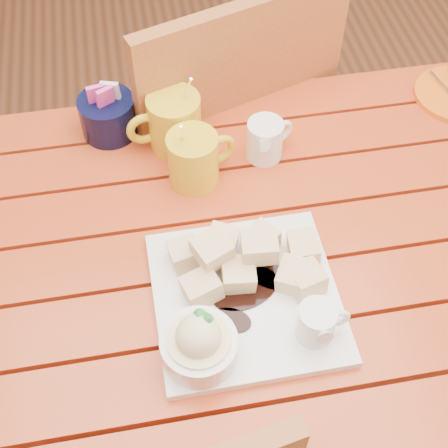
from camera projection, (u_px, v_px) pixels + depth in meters
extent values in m
plane|color=#552C18|center=(228.00, 408.00, 1.66)|extent=(5.00, 5.00, 0.00)
cube|color=#9A2F13|center=(274.00, 447.00, 0.87)|extent=(1.20, 0.11, 0.03)
cube|color=#9A2F13|center=(257.00, 371.00, 0.94)|extent=(1.20, 0.11, 0.03)
cube|color=#9A2F13|center=(242.00, 306.00, 1.01)|extent=(1.20, 0.11, 0.03)
cube|color=#9A2F13|center=(229.00, 249.00, 1.08)|extent=(1.20, 0.11, 0.03)
cube|color=#9A2F13|center=(218.00, 199.00, 1.14)|extent=(1.20, 0.11, 0.03)
cube|color=#9A2F13|center=(208.00, 155.00, 1.21)|extent=(1.20, 0.11, 0.03)
cube|color=#9A2F13|center=(199.00, 115.00, 1.28)|extent=(1.20, 0.11, 0.03)
cube|color=#9A2F13|center=(199.00, 129.00, 1.33)|extent=(1.12, 0.04, 0.08)
cylinder|color=#9A2F13|center=(409.00, 194.00, 1.64)|extent=(0.06, 0.06, 0.72)
cube|color=white|center=(246.00, 298.00, 0.99)|extent=(0.29, 0.29, 0.02)
cube|color=gold|center=(295.00, 276.00, 0.98)|extent=(0.07, 0.07, 0.04)
cube|color=gold|center=(262.00, 239.00, 1.02)|extent=(0.07, 0.07, 0.04)
cube|color=gold|center=(185.00, 254.00, 1.01)|extent=(0.06, 0.06, 0.04)
cube|color=gold|center=(212.00, 250.00, 0.97)|extent=(0.07, 0.07, 0.04)
cube|color=gold|center=(201.00, 288.00, 0.97)|extent=(0.06, 0.06, 0.04)
cube|color=gold|center=(222.00, 243.00, 1.02)|extent=(0.07, 0.07, 0.04)
cube|color=gold|center=(303.00, 249.00, 1.01)|extent=(0.06, 0.06, 0.04)
cube|color=gold|center=(238.00, 275.00, 0.98)|extent=(0.06, 0.06, 0.04)
cube|color=gold|center=(259.00, 246.00, 0.97)|extent=(0.06, 0.06, 0.04)
cube|color=gold|center=(306.00, 279.00, 0.98)|extent=(0.06, 0.06, 0.04)
cylinder|color=white|center=(199.00, 347.00, 0.90)|extent=(0.11, 0.11, 0.05)
cylinder|color=#FFEDBB|center=(199.00, 343.00, 0.89)|extent=(0.09, 0.09, 0.03)
sphere|color=#FFEDBB|center=(198.00, 336.00, 0.88)|extent=(0.07, 0.07, 0.07)
cone|color=#2D8B3C|center=(208.00, 320.00, 0.86)|extent=(0.04, 0.04, 0.03)
cone|color=#2D8B3C|center=(199.00, 315.00, 0.87)|extent=(0.03, 0.03, 0.03)
cylinder|color=white|center=(316.00, 322.00, 0.92)|extent=(0.06, 0.06, 0.06)
cylinder|color=black|center=(318.00, 313.00, 0.90)|extent=(0.05, 0.05, 0.01)
cone|color=white|center=(323.00, 333.00, 0.88)|extent=(0.02, 0.02, 0.03)
torus|color=white|center=(338.00, 318.00, 0.92)|extent=(0.04, 0.01, 0.04)
cylinder|color=gold|center=(175.00, 122.00, 1.17)|extent=(0.10, 0.10, 0.11)
cylinder|color=black|center=(173.00, 103.00, 1.13)|extent=(0.08, 0.08, 0.01)
torus|color=gold|center=(145.00, 129.00, 1.15)|extent=(0.07, 0.03, 0.07)
cylinder|color=silver|center=(182.00, 101.00, 1.14)|extent=(0.04, 0.06, 0.15)
cylinder|color=gold|center=(193.00, 159.00, 1.11)|extent=(0.09, 0.09, 0.10)
cylinder|color=black|center=(192.00, 142.00, 1.08)|extent=(0.08, 0.08, 0.01)
torus|color=gold|center=(220.00, 150.00, 1.13)|extent=(0.07, 0.03, 0.06)
cylinder|color=silver|center=(183.00, 142.00, 1.09)|extent=(0.01, 0.06, 0.13)
cylinder|color=white|center=(265.00, 140.00, 1.16)|extent=(0.07, 0.07, 0.08)
cylinder|color=white|center=(266.00, 126.00, 1.13)|extent=(0.05, 0.05, 0.01)
cone|color=white|center=(270.00, 142.00, 1.12)|extent=(0.03, 0.03, 0.03)
torus|color=white|center=(286.00, 137.00, 1.16)|extent=(0.05, 0.03, 0.05)
cylinder|color=black|center=(108.00, 116.00, 1.20)|extent=(0.11, 0.11, 0.08)
cube|color=#F642A9|center=(97.00, 96.00, 1.16)|extent=(0.04, 0.02, 0.05)
cube|color=white|center=(111.00, 93.00, 1.16)|extent=(0.04, 0.03, 0.05)
cube|color=#F642A9|center=(105.00, 99.00, 1.15)|extent=(0.04, 0.03, 0.05)
cylinder|color=silver|center=(447.00, 89.00, 1.28)|extent=(0.03, 0.12, 0.01)
cube|color=brown|center=(200.00, 133.00, 1.62)|extent=(0.58, 0.58, 0.03)
cylinder|color=brown|center=(228.00, 130.00, 1.97)|extent=(0.04, 0.04, 0.46)
cylinder|color=brown|center=(113.00, 174.00, 1.86)|extent=(0.04, 0.04, 0.46)
cylinder|color=brown|center=(296.00, 215.00, 1.77)|extent=(0.04, 0.04, 0.46)
cylinder|color=brown|center=(171.00, 271.00, 1.65)|extent=(0.04, 0.04, 0.46)
cube|color=brown|center=(242.00, 105.00, 1.30)|extent=(0.44, 0.18, 0.48)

